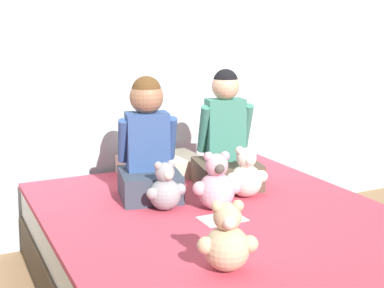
% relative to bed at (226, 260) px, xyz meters
% --- Properties ---
extents(wall_behind_bed, '(8.00, 0.06, 2.50)m').
position_rel_bed_xyz_m(wall_behind_bed, '(0.00, 1.09, 1.03)').
color(wall_behind_bed, silver).
rests_on(wall_behind_bed, ground_plane).
extents(bed, '(1.65, 2.03, 0.44)m').
position_rel_bed_xyz_m(bed, '(0.00, 0.00, 0.00)').
color(bed, '#473828').
rests_on(bed, ground_plane).
extents(child_on_left, '(0.37, 0.39, 0.64)m').
position_rel_bed_xyz_m(child_on_left, '(-0.22, 0.46, 0.49)').
color(child_on_left, '#384251').
rests_on(child_on_left, bed).
extents(child_on_right, '(0.40, 0.39, 0.66)m').
position_rel_bed_xyz_m(child_on_right, '(0.25, 0.46, 0.47)').
color(child_on_right, brown).
rests_on(child_on_right, bed).
extents(teddy_bear_held_by_left_child, '(0.21, 0.16, 0.25)m').
position_rel_bed_xyz_m(teddy_bear_held_by_left_child, '(-0.22, 0.22, 0.33)').
color(teddy_bear_held_by_left_child, '#939399').
rests_on(teddy_bear_held_by_left_child, bed).
extents(teddy_bear_held_by_right_child, '(0.23, 0.17, 0.28)m').
position_rel_bed_xyz_m(teddy_bear_held_by_right_child, '(0.24, 0.23, 0.34)').
color(teddy_bear_held_by_right_child, silver).
rests_on(teddy_bear_held_by_right_child, bed).
extents(teddy_bear_between_children, '(0.24, 0.18, 0.29)m').
position_rel_bed_xyz_m(teddy_bear_between_children, '(0.01, 0.12, 0.34)').
color(teddy_bear_between_children, '#DBA3B2').
rests_on(teddy_bear_between_children, bed).
extents(teddy_bear_at_foot_of_bed, '(0.22, 0.17, 0.27)m').
position_rel_bed_xyz_m(teddy_bear_at_foot_of_bed, '(-0.28, -0.49, 0.34)').
color(teddy_bear_at_foot_of_bed, '#D1B78E').
rests_on(teddy_bear_at_foot_of_bed, bed).
extents(pillow_at_headboard, '(0.47, 0.34, 0.11)m').
position_rel_bed_xyz_m(pillow_at_headboard, '(0.00, 0.81, 0.28)').
color(pillow_at_headboard, beige).
rests_on(pillow_at_headboard, bed).
extents(sign_card, '(0.21, 0.15, 0.00)m').
position_rel_bed_xyz_m(sign_card, '(-0.03, -0.02, 0.22)').
color(sign_card, white).
rests_on(sign_card, bed).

